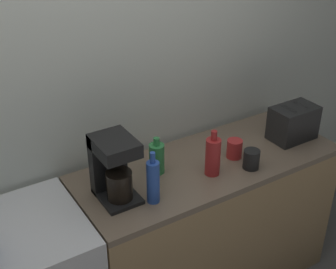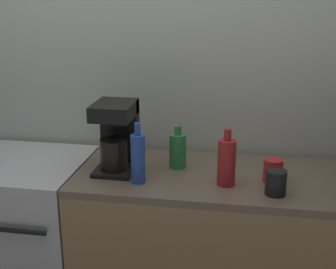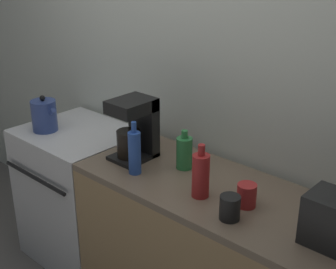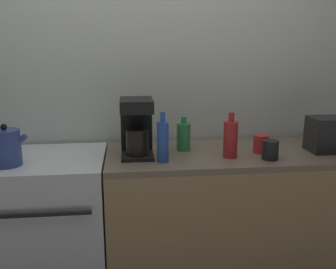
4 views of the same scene
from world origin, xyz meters
The scene contains 11 objects.
wall_back centered at (0.00, 0.66, 1.30)m, with size 8.00×0.05×2.60m.
stove centered at (-0.58, 0.30, 0.47)m, with size 0.70×0.65×0.91m.
counter_block centered at (0.55, 0.30, 0.46)m, with size 1.54×0.61×0.91m.
kettle centered at (-0.74, 0.18, 1.01)m, with size 0.20×0.16×0.23m.
toaster centered at (1.14, 0.25, 1.02)m, with size 0.28×0.18×0.21m.
coffee_maker centered at (-0.04, 0.30, 1.09)m, with size 0.18×0.24×0.34m.
bottle_red centered at (0.49, 0.20, 1.02)m, with size 0.08×0.08×0.26m.
bottle_blue centered at (0.10, 0.16, 1.03)m, with size 0.06×0.06×0.28m.
bottle_green centered at (0.25, 0.37, 1.00)m, with size 0.08×0.08×0.21m.
cup_red centered at (0.70, 0.27, 0.96)m, with size 0.09×0.09×0.11m.
cup_black centered at (0.71, 0.13, 0.97)m, with size 0.09×0.09×0.11m.
Camera 4 is at (-0.09, -1.82, 1.55)m, focal length 40.00 mm.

